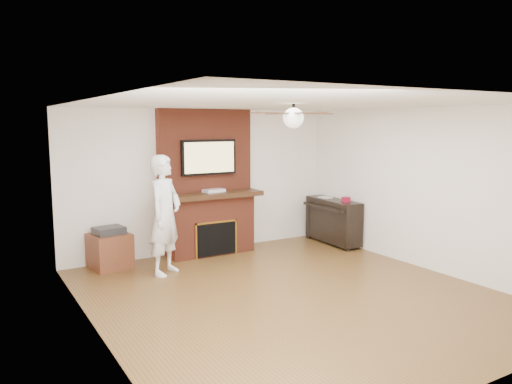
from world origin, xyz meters
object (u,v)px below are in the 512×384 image
fireplace (208,197)px  side_table (110,249)px  piano (333,220)px  person (165,215)px

fireplace → side_table: bearing=-177.8°
side_table → piano: piano is taller
fireplace → piano: (2.29, -0.60, -0.54)m
person → side_table: (-0.65, 0.73, -0.60)m
side_table → fireplace: bearing=-6.8°
person → piano: size_ratio=1.38×
piano → person: bearing=-173.6°
piano → side_table: bearing=175.5°
piano → fireplace: bearing=168.4°
person → piano: 3.42m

